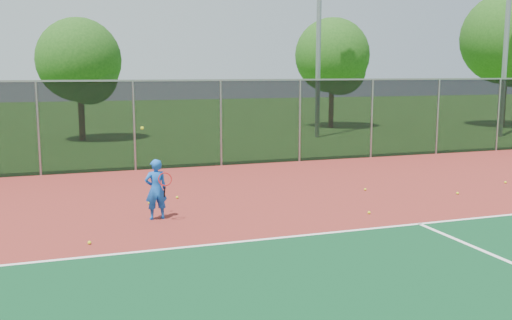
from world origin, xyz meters
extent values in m
plane|color=#2B631C|center=(0.00, 0.00, 0.00)|extent=(120.00, 120.00, 0.00)
cube|color=maroon|center=(0.00, 2.00, 0.01)|extent=(30.00, 20.00, 0.02)
cube|color=white|center=(2.00, 3.00, 0.03)|extent=(22.00, 0.10, 0.00)
cube|color=black|center=(0.00, 12.00, 1.52)|extent=(30.00, 0.04, 3.00)
cube|color=gray|center=(0.00, 12.00, 3.02)|extent=(30.00, 0.06, 0.06)
imported|color=blue|center=(-3.35, 5.30, 0.70)|extent=(0.52, 0.37, 1.37)
cylinder|color=black|center=(-3.20, 5.05, 0.69)|extent=(0.03, 0.15, 0.27)
torus|color=#A51414|center=(-3.20, 4.95, 0.99)|extent=(0.30, 0.13, 0.29)
sphere|color=yellow|center=(-3.60, 5.40, 2.08)|extent=(0.07, 0.07, 0.07)
sphere|color=yellow|center=(2.66, 6.53, 0.06)|extent=(0.07, 0.07, 0.07)
sphere|color=yellow|center=(-3.30, 6.82, 0.06)|extent=(0.07, 0.07, 0.07)
sphere|color=yellow|center=(4.78, 5.27, 0.06)|extent=(0.07, 0.07, 0.07)
sphere|color=yellow|center=(-2.52, 7.21, 0.06)|extent=(0.07, 0.07, 0.07)
sphere|color=yellow|center=(7.13, 6.08, 0.06)|extent=(0.07, 0.07, 0.07)
sphere|color=yellow|center=(-4.89, 3.80, 0.06)|extent=(0.07, 0.07, 0.07)
sphere|color=yellow|center=(1.42, 4.15, 0.06)|extent=(0.07, 0.07, 0.07)
cylinder|color=gray|center=(6.98, 19.04, 6.29)|extent=(0.24, 0.24, 12.59)
cylinder|color=gray|center=(16.04, 16.29, 6.29)|extent=(0.24, 0.24, 12.59)
cylinder|color=#3D2516|center=(-4.37, 21.45, 1.12)|extent=(0.30, 0.30, 2.24)
sphere|color=#1B4412|center=(-4.37, 21.45, 3.86)|extent=(3.99, 3.99, 3.99)
sphere|color=#1B4412|center=(-3.97, 21.15, 3.11)|extent=(2.74, 2.74, 2.74)
cylinder|color=#3D2516|center=(9.98, 23.54, 1.24)|extent=(0.30, 0.30, 2.47)
sphere|color=#1B4412|center=(9.98, 23.54, 4.25)|extent=(4.39, 4.39, 4.39)
sphere|color=#1B4412|center=(10.38, 23.24, 3.43)|extent=(3.02, 3.02, 3.02)
cylinder|color=#3D2516|center=(19.99, 20.57, 1.53)|extent=(0.30, 0.30, 3.05)
sphere|color=#1B4412|center=(19.99, 20.57, 5.26)|extent=(5.43, 5.43, 5.43)
camera|label=1|loc=(-5.26, -7.26, 3.32)|focal=40.00mm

